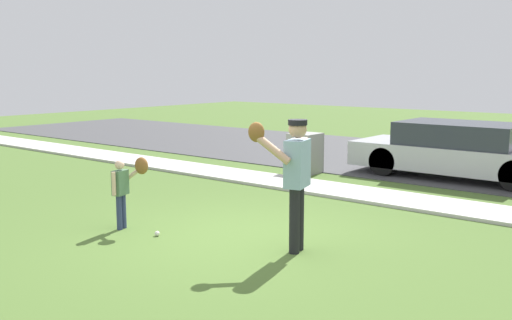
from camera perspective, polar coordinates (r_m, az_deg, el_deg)
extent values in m
plane|color=#4C6B2D|center=(11.31, 10.09, -3.52)|extent=(48.00, 48.00, 0.00)
cube|color=beige|center=(11.39, 10.34, -3.28)|extent=(36.00, 1.20, 0.06)
cube|color=#424244|center=(15.90, 19.00, -0.26)|extent=(36.00, 6.80, 0.02)
cylinder|color=black|center=(7.66, 3.79, -5.97)|extent=(0.14, 0.14, 0.88)
cylinder|color=black|center=(7.82, 4.21, -5.67)|extent=(0.14, 0.14, 0.88)
cube|color=#8CADC6|center=(7.58, 4.06, -0.33)|extent=(0.34, 0.47, 0.62)
sphere|color=tan|center=(7.53, 4.10, 3.03)|extent=(0.24, 0.24, 0.24)
cylinder|color=black|center=(7.52, 4.11, 3.70)|extent=(0.25, 0.25, 0.07)
cylinder|color=tan|center=(7.40, 1.49, 1.20)|extent=(0.55, 0.24, 0.42)
ellipsoid|color=brown|center=(7.46, 0.04, 2.75)|extent=(0.25, 0.19, 0.26)
cylinder|color=tan|center=(7.83, 4.69, 0.08)|extent=(0.10, 0.10, 0.58)
cylinder|color=navy|center=(9.11, -12.87, -4.90)|extent=(0.08, 0.08, 0.53)
cylinder|color=navy|center=(9.03, -13.26, -5.03)|extent=(0.08, 0.08, 0.53)
cube|color=#4C7251|center=(8.98, -13.16, -2.16)|extent=(0.21, 0.28, 0.37)
sphere|color=beige|center=(8.93, -13.22, -0.46)|extent=(0.14, 0.14, 0.14)
cylinder|color=beige|center=(8.99, -11.78, -1.23)|extent=(0.33, 0.15, 0.25)
ellipsoid|color=brown|center=(8.90, -11.16, -0.55)|extent=(0.25, 0.19, 0.26)
cylinder|color=beige|center=(8.85, -13.77, -2.27)|extent=(0.06, 0.06, 0.35)
sphere|color=white|center=(8.64, -9.67, -7.12)|extent=(0.07, 0.07, 0.07)
cube|color=gray|center=(13.58, 4.83, 0.66)|extent=(0.61, 0.68, 0.94)
cube|color=silver|center=(13.64, 19.26, 0.24)|extent=(4.60, 1.80, 0.55)
cube|color=#2D333D|center=(13.58, 19.37, 2.43)|extent=(2.53, 1.66, 0.50)
cylinder|color=black|center=(14.91, 15.10, 0.62)|extent=(0.64, 0.22, 0.64)
cylinder|color=black|center=(13.49, 12.38, -0.12)|extent=(0.64, 0.22, 0.64)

